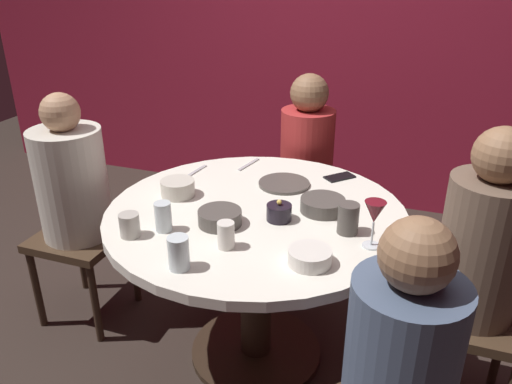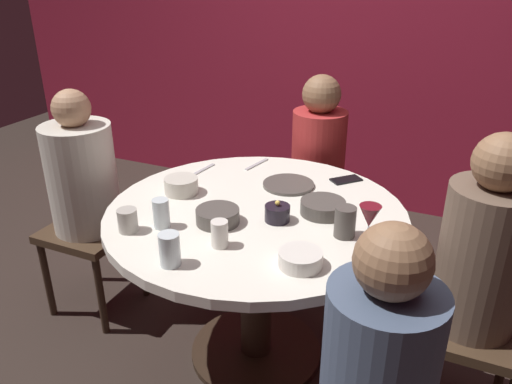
{
  "view_description": "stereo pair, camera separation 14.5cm",
  "coord_description": "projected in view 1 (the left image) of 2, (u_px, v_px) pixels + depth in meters",
  "views": [
    {
      "loc": [
        0.62,
        -1.73,
        1.68
      ],
      "look_at": [
        0.0,
        0.0,
        0.83
      ],
      "focal_mm": 35.46,
      "sensor_mm": 36.0,
      "label": 1
    },
    {
      "loc": [
        0.75,
        -1.68,
        1.68
      ],
      "look_at": [
        0.0,
        0.0,
        0.83
      ],
      "focal_mm": 35.46,
      "sensor_mm": 36.0,
      "label": 2
    }
  ],
  "objects": [
    {
      "name": "ground_plane",
      "position": [
        256.0,
        352.0,
        2.38
      ],
      "size": [
        8.0,
        8.0,
        0.0
      ],
      "primitive_type": "plane",
      "color": "#2D231E"
    },
    {
      "name": "back_wall",
      "position": [
        348.0,
        22.0,
        3.42
      ],
      "size": [
        6.0,
        0.1,
        2.6
      ],
      "primitive_type": "cube",
      "color": "maroon",
      "rests_on": "ground"
    },
    {
      "name": "dining_table",
      "position": [
        256.0,
        246.0,
        2.13
      ],
      "size": [
        1.23,
        1.23,
        0.75
      ],
      "color": "silver",
      "rests_on": "ground"
    },
    {
      "name": "seated_diner_left",
      "position": [
        72.0,
        187.0,
        2.35
      ],
      "size": [
        0.4,
        0.4,
        1.16
      ],
      "rotation": [
        0.0,
        0.0,
        6.28
      ],
      "color": "#3F2D1E",
      "rests_on": "ground"
    },
    {
      "name": "seated_diner_back",
      "position": [
        307.0,
        152.0,
        2.79
      ],
      "size": [
        0.4,
        0.4,
        1.15
      ],
      "rotation": [
        0.0,
        0.0,
        4.71
      ],
      "color": "#3F2D1E",
      "rests_on": "ground"
    },
    {
      "name": "seated_diner_right",
      "position": [
        482.0,
        251.0,
        1.81
      ],
      "size": [
        0.4,
        0.4,
        1.19
      ],
      "rotation": [
        0.0,
        0.0,
        3.14
      ],
      "color": "#3F2D1E",
      "rests_on": "ground"
    },
    {
      "name": "seated_diner_front_right",
      "position": [
        400.0,
        363.0,
        1.34
      ],
      "size": [
        0.57,
        0.57,
        1.14
      ],
      "rotation": [
        0.0,
        0.0,
        2.36
      ],
      "color": "#3F2D1E",
      "rests_on": "ground"
    },
    {
      "name": "candle_holder",
      "position": [
        279.0,
        212.0,
        1.97
      ],
      "size": [
        0.1,
        0.1,
        0.09
      ],
      "color": "black",
      "rests_on": "dining_table"
    },
    {
      "name": "wine_glass",
      "position": [
        374.0,
        214.0,
        1.75
      ],
      "size": [
        0.08,
        0.08,
        0.18
      ],
      "color": "silver",
      "rests_on": "dining_table"
    },
    {
      "name": "dinner_plate",
      "position": [
        284.0,
        184.0,
        2.29
      ],
      "size": [
        0.23,
        0.23,
        0.01
      ],
      "primitive_type": "cylinder",
      "color": "#4C4742",
      "rests_on": "dining_table"
    },
    {
      "name": "cell_phone",
      "position": [
        340.0,
        177.0,
        2.36
      ],
      "size": [
        0.15,
        0.15,
        0.01
      ],
      "primitive_type": "cube",
      "rotation": [
        0.0,
        0.0,
        5.54
      ],
      "color": "black",
      "rests_on": "dining_table"
    },
    {
      "name": "bowl_serving_large",
      "position": [
        310.0,
        257.0,
        1.69
      ],
      "size": [
        0.15,
        0.15,
        0.05
      ],
      "primitive_type": "cylinder",
      "color": "silver",
      "rests_on": "dining_table"
    },
    {
      "name": "bowl_salad_center",
      "position": [
        220.0,
        217.0,
        1.94
      ],
      "size": [
        0.17,
        0.17,
        0.06
      ],
      "primitive_type": "cylinder",
      "color": "#4C4742",
      "rests_on": "dining_table"
    },
    {
      "name": "bowl_small_white",
      "position": [
        178.0,
        188.0,
        2.17
      ],
      "size": [
        0.15,
        0.15,
        0.07
      ],
      "primitive_type": "cylinder",
      "color": "beige",
      "rests_on": "dining_table"
    },
    {
      "name": "bowl_sauce_side",
      "position": [
        323.0,
        205.0,
        2.04
      ],
      "size": [
        0.18,
        0.18,
        0.06
      ],
      "primitive_type": "cylinder",
      "color": "#4C4742",
      "rests_on": "dining_table"
    },
    {
      "name": "cup_near_candle",
      "position": [
        130.0,
        225.0,
        1.85
      ],
      "size": [
        0.07,
        0.07,
        0.09
      ],
      "primitive_type": "cylinder",
      "color": "#B2ADA3",
      "rests_on": "dining_table"
    },
    {
      "name": "cup_by_left_diner",
      "position": [
        163.0,
        217.0,
        1.88
      ],
      "size": [
        0.06,
        0.06,
        0.11
      ],
      "primitive_type": "cylinder",
      "color": "silver",
      "rests_on": "dining_table"
    },
    {
      "name": "cup_by_right_diner",
      "position": [
        348.0,
        219.0,
        1.87
      ],
      "size": [
        0.08,
        0.08,
        0.12
      ],
      "primitive_type": "cylinder",
      "color": "#4C4742",
      "rests_on": "dining_table"
    },
    {
      "name": "cup_center_front",
      "position": [
        179.0,
        253.0,
        1.65
      ],
      "size": [
        0.07,
        0.07,
        0.12
      ],
      "primitive_type": "cylinder",
      "color": "silver",
      "rests_on": "dining_table"
    },
    {
      "name": "cup_far_edge",
      "position": [
        226.0,
        235.0,
        1.77
      ],
      "size": [
        0.06,
        0.06,
        0.1
      ],
      "primitive_type": "cylinder",
      "color": "silver",
      "rests_on": "dining_table"
    },
    {
      "name": "fork_near_plate",
      "position": [
        195.0,
        172.0,
        2.42
      ],
      "size": [
        0.04,
        0.18,
        0.01
      ],
      "primitive_type": "cube",
      "rotation": [
        0.0,
        0.0,
        -0.13
      ],
      "color": "#B7B7BC",
      "rests_on": "dining_table"
    },
    {
      "name": "knife_near_plate",
      "position": [
        249.0,
        164.0,
        2.51
      ],
      "size": [
        0.05,
        0.18,
        0.01
      ],
      "primitive_type": "cube",
      "rotation": [
        0.0,
        0.0,
        -0.2
      ],
      "color": "#B7B7BC",
      "rests_on": "dining_table"
    }
  ]
}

